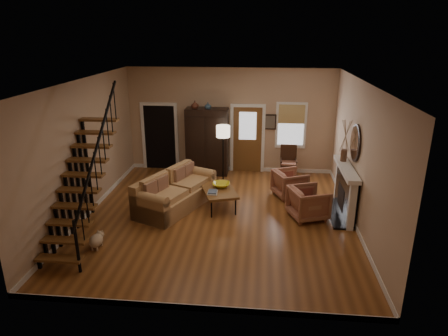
# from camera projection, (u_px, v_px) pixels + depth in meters

# --- Properties ---
(room) EXTENTS (7.00, 7.33, 3.30)m
(room) POSITION_uv_depth(u_px,v_px,m) (210.00, 139.00, 11.06)
(room) COLOR brown
(room) RESTS_ON ground
(staircase) EXTENTS (0.94, 2.80, 3.20)m
(staircase) POSITION_uv_depth(u_px,v_px,m) (80.00, 170.00, 8.37)
(staircase) COLOR brown
(staircase) RESTS_ON ground
(fireplace) EXTENTS (0.33, 1.95, 2.30)m
(fireplace) POSITION_uv_depth(u_px,v_px,m) (347.00, 186.00, 9.80)
(fireplace) COLOR black
(fireplace) RESTS_ON ground
(armoire) EXTENTS (1.30, 0.60, 2.10)m
(armoire) POSITION_uv_depth(u_px,v_px,m) (207.00, 142.00, 12.54)
(armoire) COLOR black
(armoire) RESTS_ON ground
(vase_a) EXTENTS (0.24, 0.24, 0.25)m
(vase_a) POSITION_uv_depth(u_px,v_px,m) (195.00, 105.00, 12.09)
(vase_a) COLOR #4C2619
(vase_a) RESTS_ON armoire
(vase_b) EXTENTS (0.20, 0.20, 0.21)m
(vase_b) POSITION_uv_depth(u_px,v_px,m) (208.00, 106.00, 12.06)
(vase_b) COLOR #334C60
(vase_b) RESTS_ON armoire
(sofa) EXTENTS (1.90, 2.60, 0.89)m
(sofa) POSITION_uv_depth(u_px,v_px,m) (176.00, 191.00, 10.27)
(sofa) COLOR tan
(sofa) RESTS_ON ground
(coffee_table) EXTENTS (1.15, 1.49, 0.50)m
(coffee_table) POSITION_uv_depth(u_px,v_px,m) (219.00, 198.00, 10.35)
(coffee_table) COLOR brown
(coffee_table) RESTS_ON ground
(bowl) EXTENTS (0.45, 0.45, 0.11)m
(bowl) POSITION_uv_depth(u_px,v_px,m) (221.00, 185.00, 10.39)
(bowl) COLOR gold
(bowl) RESTS_ON coffee_table
(books) EXTENTS (0.24, 0.33, 0.06)m
(books) POSITION_uv_depth(u_px,v_px,m) (212.00, 192.00, 9.99)
(books) COLOR beige
(books) RESTS_ON coffee_table
(armchair_left) EXTENTS (1.09, 1.08, 0.78)m
(armchair_left) POSITION_uv_depth(u_px,v_px,m) (308.00, 203.00, 9.71)
(armchair_left) COLOR brown
(armchair_left) RESTS_ON ground
(armchair_right) EXTENTS (1.07, 1.06, 0.74)m
(armchair_right) POSITION_uv_depth(u_px,v_px,m) (290.00, 184.00, 10.98)
(armchair_right) COLOR brown
(armchair_right) RESTS_ON ground
(floor_lamp) EXTENTS (0.50, 0.50, 1.76)m
(floor_lamp) POSITION_uv_depth(u_px,v_px,m) (223.00, 155.00, 11.81)
(floor_lamp) COLOR black
(floor_lamp) RESTS_ON ground
(side_chair) EXTENTS (0.54, 0.54, 1.02)m
(side_chair) POSITION_uv_depth(u_px,v_px,m) (288.00, 162.00, 12.29)
(side_chair) COLOR #361F11
(side_chair) RESTS_ON ground
(dog) EXTENTS (0.28, 0.45, 0.32)m
(dog) POSITION_uv_depth(u_px,v_px,m) (96.00, 241.00, 8.41)
(dog) COLOR #CFB38D
(dog) RESTS_ON ground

